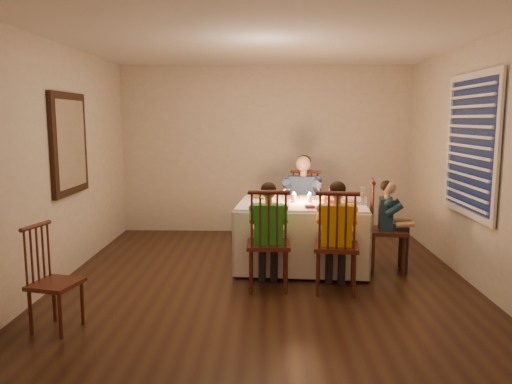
{
  "coord_description": "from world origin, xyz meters",
  "views": [
    {
      "loc": [
        0.02,
        -5.32,
        1.78
      ],
      "look_at": [
        -0.1,
        0.15,
        0.98
      ],
      "focal_mm": 35.0,
      "sensor_mm": 36.0,
      "label": 1
    }
  ],
  "objects_px": {
    "child_green": "(268,288)",
    "serving_bowl": "(267,196)",
    "chair_extra": "(58,329)",
    "chair_end": "(386,270)",
    "chair_adult": "(302,250)",
    "child_teal": "(386,270)",
    "dining_table": "(302,221)",
    "child_yellow": "(335,291)",
    "chair_near_right": "(335,291)",
    "adult": "(302,250)",
    "chair_near_left": "(268,288)"
  },
  "relations": [
    {
      "from": "child_green",
      "to": "serving_bowl",
      "type": "bearing_deg",
      "value": -89.67
    },
    {
      "from": "chair_extra",
      "to": "chair_end",
      "type": "bearing_deg",
      "value": -47.52
    },
    {
      "from": "chair_adult",
      "to": "child_teal",
      "type": "xyz_separation_m",
      "value": [
        0.93,
        -0.92,
        0.0
      ]
    },
    {
      "from": "chair_extra",
      "to": "chair_adult",
      "type": "bearing_deg",
      "value": -26.53
    },
    {
      "from": "chair_adult",
      "to": "serving_bowl",
      "type": "bearing_deg",
      "value": -118.38
    },
    {
      "from": "chair_end",
      "to": "child_green",
      "type": "height_order",
      "value": "child_green"
    },
    {
      "from": "dining_table",
      "to": "chair_adult",
      "type": "relative_size",
      "value": 1.48
    },
    {
      "from": "dining_table",
      "to": "child_yellow",
      "type": "distance_m",
      "value": 1.06
    },
    {
      "from": "chair_near_right",
      "to": "chair_end",
      "type": "bearing_deg",
      "value": -126.21
    },
    {
      "from": "adult",
      "to": "child_green",
      "type": "distance_m",
      "value": 1.66
    },
    {
      "from": "chair_near_right",
      "to": "adult",
      "type": "distance_m",
      "value": 1.68
    },
    {
      "from": "chair_near_left",
      "to": "chair_near_right",
      "type": "relative_size",
      "value": 1.0
    },
    {
      "from": "chair_near_right",
      "to": "adult",
      "type": "bearing_deg",
      "value": -75.08
    },
    {
      "from": "dining_table",
      "to": "chair_extra",
      "type": "xyz_separation_m",
      "value": [
        -2.2,
        -1.85,
        -0.57
      ]
    },
    {
      "from": "chair_extra",
      "to": "child_green",
      "type": "bearing_deg",
      "value": -45.33
    },
    {
      "from": "chair_adult",
      "to": "chair_near_right",
      "type": "xyz_separation_m",
      "value": [
        0.23,
        -1.67,
        0.0
      ]
    },
    {
      "from": "adult",
      "to": "child_yellow",
      "type": "height_order",
      "value": "adult"
    },
    {
      "from": "chair_end",
      "to": "child_yellow",
      "type": "xyz_separation_m",
      "value": [
        -0.71,
        -0.75,
        0.0
      ]
    },
    {
      "from": "child_yellow",
      "to": "chair_near_left",
      "type": "bearing_deg",
      "value": 1.27
    },
    {
      "from": "child_teal",
      "to": "adult",
      "type": "bearing_deg",
      "value": 53.83
    },
    {
      "from": "chair_adult",
      "to": "child_yellow",
      "type": "height_order",
      "value": "child_yellow"
    },
    {
      "from": "dining_table",
      "to": "child_teal",
      "type": "bearing_deg",
      "value": -1.1
    },
    {
      "from": "chair_near_left",
      "to": "dining_table",
      "type": "bearing_deg",
      "value": -117.63
    },
    {
      "from": "dining_table",
      "to": "chair_near_left",
      "type": "distance_m",
      "value": 1.04
    },
    {
      "from": "chair_extra",
      "to": "serving_bowl",
      "type": "relative_size",
      "value": 4.22
    },
    {
      "from": "chair_extra",
      "to": "child_yellow",
      "type": "relative_size",
      "value": 0.79
    },
    {
      "from": "adult",
      "to": "chair_near_right",
      "type": "bearing_deg",
      "value": -68.38
    },
    {
      "from": "child_teal",
      "to": "chair_near_left",
      "type": "bearing_deg",
      "value": 124.13
    },
    {
      "from": "dining_table",
      "to": "chair_near_right",
      "type": "relative_size",
      "value": 1.48
    },
    {
      "from": "serving_bowl",
      "to": "chair_near_right",
      "type": "bearing_deg",
      "value": -57.89
    },
    {
      "from": "chair_near_left",
      "to": "chair_end",
      "type": "relative_size",
      "value": 1.0
    },
    {
      "from": "chair_adult",
      "to": "chair_end",
      "type": "relative_size",
      "value": 1.0
    },
    {
      "from": "chair_adult",
      "to": "chair_near_right",
      "type": "height_order",
      "value": "same"
    },
    {
      "from": "dining_table",
      "to": "child_green",
      "type": "xyz_separation_m",
      "value": [
        -0.4,
        -0.78,
        -0.57
      ]
    },
    {
      "from": "chair_near_left",
      "to": "chair_extra",
      "type": "relative_size",
      "value": 1.19
    },
    {
      "from": "child_green",
      "to": "dining_table",
      "type": "bearing_deg",
      "value": -117.63
    },
    {
      "from": "chair_end",
      "to": "child_green",
      "type": "relative_size",
      "value": 0.95
    },
    {
      "from": "chair_near_right",
      "to": "chair_extra",
      "type": "xyz_separation_m",
      "value": [
        -2.5,
        -1.0,
        0.0
      ]
    },
    {
      "from": "chair_near_right",
      "to": "child_green",
      "type": "distance_m",
      "value": 0.7
    },
    {
      "from": "child_green",
      "to": "serving_bowl",
      "type": "height_order",
      "value": "serving_bowl"
    },
    {
      "from": "adult",
      "to": "chair_adult",
      "type": "bearing_deg",
      "value": 0.0
    },
    {
      "from": "chair_adult",
      "to": "chair_end",
      "type": "bearing_deg",
      "value": -30.75
    },
    {
      "from": "adult",
      "to": "serving_bowl",
      "type": "bearing_deg",
      "value": -118.38
    },
    {
      "from": "chair_adult",
      "to": "child_yellow",
      "type": "relative_size",
      "value": 0.93
    },
    {
      "from": "chair_adult",
      "to": "adult",
      "type": "height_order",
      "value": "adult"
    },
    {
      "from": "dining_table",
      "to": "chair_end",
      "type": "bearing_deg",
      "value": -1.1
    },
    {
      "from": "dining_table",
      "to": "child_yellow",
      "type": "height_order",
      "value": "dining_table"
    },
    {
      "from": "chair_near_right",
      "to": "serving_bowl",
      "type": "relative_size",
      "value": 5.01
    },
    {
      "from": "chair_end",
      "to": "chair_near_right",
      "type": "bearing_deg",
      "value": 145.07
    },
    {
      "from": "chair_near_left",
      "to": "adult",
      "type": "relative_size",
      "value": 0.84
    }
  ]
}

